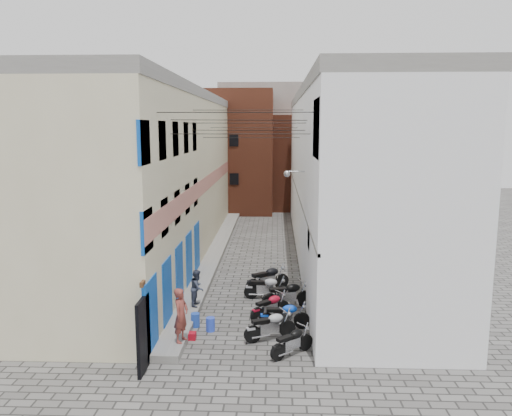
# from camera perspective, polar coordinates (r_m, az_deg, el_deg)

# --- Properties ---
(ground) EXTENTS (90.00, 90.00, 0.00)m
(ground) POSITION_cam_1_polar(r_m,az_deg,el_deg) (15.66, -2.81, -17.51)
(ground) COLOR #514F4C
(ground) RESTS_ON ground
(plinth) EXTENTS (0.90, 26.00, 0.25)m
(plinth) POSITION_cam_1_polar(r_m,az_deg,el_deg) (28.00, -4.63, -5.09)
(plinth) COLOR slate
(plinth) RESTS_ON ground
(building_left) EXTENTS (5.10, 27.00, 9.00)m
(building_left) POSITION_cam_1_polar(r_m,az_deg,el_deg) (27.71, -10.80, 3.81)
(building_left) COLOR beige
(building_left) RESTS_ON ground
(building_right) EXTENTS (5.94, 26.00, 9.00)m
(building_right) POSITION_cam_1_polar(r_m,az_deg,el_deg) (27.29, 10.13, 3.77)
(building_right) COLOR white
(building_right) RESTS_ON ground
(building_far_brick_left) EXTENTS (6.00, 6.00, 10.00)m
(building_far_brick_left) POSITION_cam_1_polar(r_m,az_deg,el_deg) (42.10, -2.18, 6.46)
(building_far_brick_left) COLOR brown
(building_far_brick_left) RESTS_ON ground
(building_far_brick_right) EXTENTS (5.00, 6.00, 8.00)m
(building_far_brick_right) POSITION_cam_1_polar(r_m,az_deg,el_deg) (44.06, 4.55, 5.26)
(building_far_brick_right) COLOR brown
(building_far_brick_right) RESTS_ON ground
(building_far_concrete) EXTENTS (8.00, 5.00, 11.00)m
(building_far_concrete) POSITION_cam_1_polar(r_m,az_deg,el_deg) (47.96, 0.78, 7.41)
(building_far_concrete) COLOR slate
(building_far_concrete) RESTS_ON ground
(far_shopfront) EXTENTS (2.00, 0.30, 2.40)m
(far_shopfront) POSITION_cam_1_polar(r_m,az_deg,el_deg) (39.58, 0.42, 0.76)
(far_shopfront) COLOR black
(far_shopfront) RESTS_ON ground
(overhead_wires) EXTENTS (5.80, 13.02, 1.32)m
(overhead_wires) POSITION_cam_1_polar(r_m,az_deg,el_deg) (21.60, -1.13, 9.46)
(overhead_wires) COLOR black
(overhead_wires) RESTS_ON ground
(motorcycle_a) EXTENTS (1.63, 1.49, 0.97)m
(motorcycle_a) POSITION_cam_1_polar(r_m,az_deg,el_deg) (16.07, 4.15, -14.86)
(motorcycle_a) COLOR black
(motorcycle_a) RESTS_ON ground
(motorcycle_b) EXTENTS (1.93, 1.31, 1.07)m
(motorcycle_b) POSITION_cam_1_polar(r_m,az_deg,el_deg) (17.08, 1.63, -13.16)
(motorcycle_b) COLOR #A6A7AB
(motorcycle_b) RESTS_ON ground
(motorcycle_c) EXTENTS (1.87, 0.70, 1.07)m
(motorcycle_c) POSITION_cam_1_polar(r_m,az_deg,el_deg) (17.97, 3.24, -12.02)
(motorcycle_c) COLOR blue
(motorcycle_c) RESTS_ON ground
(motorcycle_d) EXTENTS (1.73, 1.58, 1.03)m
(motorcycle_d) POSITION_cam_1_polar(r_m,az_deg,el_deg) (18.82, 1.64, -11.05)
(motorcycle_d) COLOR #A30B22
(motorcycle_d) RESTS_ON ground
(motorcycle_e) EXTENTS (2.17, 1.19, 1.20)m
(motorcycle_e) POSITION_cam_1_polar(r_m,az_deg,el_deg) (19.84, 3.61, -9.73)
(motorcycle_e) COLOR black
(motorcycle_e) RESTS_ON ground
(motorcycle_f) EXTENTS (1.88, 0.67, 1.07)m
(motorcycle_f) POSITION_cam_1_polar(r_m,az_deg,el_deg) (20.84, 1.17, -8.96)
(motorcycle_f) COLOR #B5B4BA
(motorcycle_f) RESTS_ON ground
(motorcycle_g) EXTENTS (2.15, 1.75, 1.24)m
(motorcycle_g) POSITION_cam_1_polar(r_m,az_deg,el_deg) (21.72, 1.33, -7.96)
(motorcycle_g) COLOR black
(motorcycle_g) RESTS_ON ground
(person_a) EXTENTS (0.59, 0.74, 1.76)m
(person_a) POSITION_cam_1_polar(r_m,az_deg,el_deg) (16.39, -8.56, -12.01)
(person_a) COLOR brown
(person_a) RESTS_ON plinth
(person_b) EXTENTS (0.61, 0.74, 1.40)m
(person_b) POSITION_cam_1_polar(r_m,az_deg,el_deg) (19.51, -6.72, -9.02)
(person_b) COLOR #363D52
(person_b) RESTS_ON plinth
(water_jug_near) EXTENTS (0.35, 0.35, 0.49)m
(water_jug_near) POSITION_cam_1_polar(r_m,az_deg,el_deg) (17.92, -5.23, -13.10)
(water_jug_near) COLOR blue
(water_jug_near) RESTS_ON ground
(water_jug_far) EXTENTS (0.38, 0.38, 0.50)m
(water_jug_far) POSITION_cam_1_polar(r_m,az_deg,el_deg) (18.33, -6.95, -12.59)
(water_jug_far) COLOR blue
(water_jug_far) RESTS_ON ground
(red_crate) EXTENTS (0.39, 0.29, 0.24)m
(red_crate) POSITION_cam_1_polar(r_m,az_deg,el_deg) (17.40, -7.52, -14.29)
(red_crate) COLOR #A00B1A
(red_crate) RESTS_ON ground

